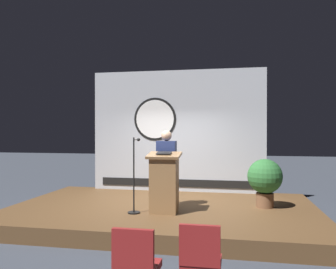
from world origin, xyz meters
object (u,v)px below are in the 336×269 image
(podium, at_px, (164,183))
(audience_chair_right, at_px, (136,263))
(potted_plant, at_px, (265,178))
(microphone_stand, at_px, (134,186))
(audience_chair_left, at_px, (201,258))
(speaker_person, at_px, (166,168))

(podium, distance_m, audience_chair_right, 3.06)
(potted_plant, height_order, audience_chair_right, potted_plant)
(podium, height_order, potted_plant, podium)
(podium, height_order, microphone_stand, microphone_stand)
(microphone_stand, relative_size, audience_chair_left, 1.65)
(podium, bearing_deg, microphone_stand, -169.66)
(speaker_person, relative_size, audience_chair_left, 1.81)
(audience_chair_right, bearing_deg, audience_chair_left, 22.72)
(potted_plant, bearing_deg, podium, -156.58)
(speaker_person, bearing_deg, podium, -84.32)
(podium, distance_m, microphone_stand, 0.58)
(audience_chair_left, bearing_deg, podium, 109.37)
(podium, height_order, audience_chair_right, podium)
(podium, height_order, audience_chair_left, podium)
(podium, xyz_separation_m, speaker_person, (-0.05, 0.48, 0.23))
(microphone_stand, distance_m, potted_plant, 2.72)
(podium, distance_m, audience_chair_left, 2.93)
(microphone_stand, bearing_deg, speaker_person, 48.17)
(speaker_person, relative_size, microphone_stand, 1.09)
(potted_plant, bearing_deg, microphone_stand, -159.35)
(potted_plant, relative_size, audience_chair_right, 1.14)
(podium, relative_size, audience_chair_right, 1.34)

